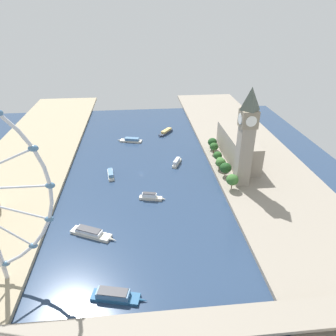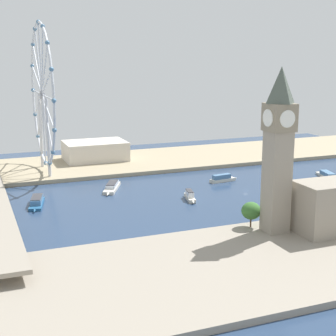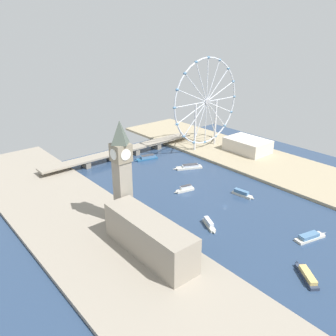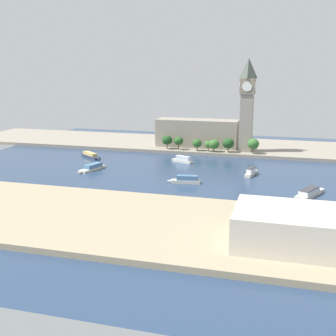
{
  "view_description": "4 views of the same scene",
  "coord_description": "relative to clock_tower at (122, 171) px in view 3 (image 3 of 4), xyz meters",
  "views": [
    {
      "loc": [
        -0.17,
        252.7,
        139.39
      ],
      "look_at": [
        -22.1,
        32.36,
        21.31
      ],
      "focal_mm": 32.93,
      "sensor_mm": 36.0,
      "label": 1
    },
    {
      "loc": [
        -295.94,
        174.85,
        91.9
      ],
      "look_at": [
        2.38,
        56.27,
        19.9
      ],
      "focal_mm": 54.97,
      "sensor_mm": 36.0,
      "label": 2
    },
    {
      "loc": [
        -214.72,
        -176.94,
        149.17
      ],
      "look_at": [
        -11.18,
        65.34,
        19.04
      ],
      "focal_mm": 37.31,
      "sensor_mm": 36.0,
      "label": 3
    },
    {
      "loc": [
        306.96,
        68.65,
        78.37
      ],
      "look_at": [
        14.59,
        -13.06,
        6.7
      ],
      "focal_mm": 46.1,
      "sensor_mm": 36.0,
      "label": 4
    }
  ],
  "objects": [
    {
      "name": "tour_boat_3",
      "position": [
        101.52,
        105.28,
        -43.88
      ],
      "size": [
        30.66,
        13.17,
        5.32
      ],
      "rotation": [
        0.0,
        0.0,
        2.91
      ],
      "color": "#235684",
      "rests_on": "ground_plane"
    },
    {
      "name": "parliament_block",
      "position": [
        -10.56,
        -46.98,
        -30.07
      ],
      "size": [
        22.0,
        77.97,
        26.12
      ],
      "primitive_type": "cube",
      "color": "gray",
      "rests_on": "riverbank_left"
    },
    {
      "name": "tour_boat_2",
      "position": [
        112.35,
        -29.26,
        -43.79
      ],
      "size": [
        7.58,
        23.47,
        5.46
      ],
      "rotation": [
        0.0,
        0.0,
        4.84
      ],
      "color": "beige",
      "rests_on": "ground_plane"
    },
    {
      "name": "ground_plane",
      "position": [
        84.62,
        -32.44,
        -46.13
      ],
      "size": [
        394.92,
        394.92,
        0.0
      ],
      "primitive_type": "plane",
      "color": "navy"
    },
    {
      "name": "riverbank_left",
      "position": [
        -27.84,
        -32.44,
        -44.63
      ],
      "size": [
        90.0,
        520.0,
        3.0
      ],
      "primitive_type": "cube",
      "color": "gray",
      "rests_on": "ground_plane"
    },
    {
      "name": "tree_row_embankment",
      "position": [
        9.76,
        -30.93,
        -35.31
      ],
      "size": [
        11.81,
        89.48,
        13.42
      ],
      "color": "#513823",
      "rests_on": "riverbank_left"
    },
    {
      "name": "tour_boat_6",
      "position": [
        120.45,
        52.06,
        -44.1
      ],
      "size": [
        32.69,
        19.09,
        4.94
      ],
      "rotation": [
        0.0,
        0.0,
        2.7
      ],
      "color": "beige",
      "rests_on": "ground_plane"
    },
    {
      "name": "riverside_hall",
      "position": [
        209.72,
        41.64,
        -35.22
      ],
      "size": [
        36.23,
        51.08,
        15.81
      ],
      "primitive_type": "cube",
      "color": "beige",
      "rests_on": "riverbank_right"
    },
    {
      "name": "river_bridge",
      "position": [
        84.62,
        130.87,
        -38.87
      ],
      "size": [
        206.92,
        16.53,
        9.63
      ],
      "color": "gray",
      "rests_on": "ground_plane"
    },
    {
      "name": "ferris_wheel",
      "position": [
        181.05,
        87.35,
        14.6
      ],
      "size": [
        109.27,
        3.2,
        112.41
      ],
      "color": "silver",
      "rests_on": "riverbank_right"
    },
    {
      "name": "tour_boat_0",
      "position": [
        77.7,
        12.4,
        -43.7
      ],
      "size": [
        21.72,
        8.22,
        6.0
      ],
      "rotation": [
        0.0,
        0.0,
        2.92
      ],
      "color": "beige",
      "rests_on": "ground_plane"
    },
    {
      "name": "tour_boat_4",
      "position": [
        94.24,
        -107.93,
        -44.15
      ],
      "size": [
        29.27,
        12.86,
        4.72
      ],
      "rotation": [
        0.0,
        0.0,
        6.03
      ],
      "color": "beige",
      "rests_on": "ground_plane"
    },
    {
      "name": "clock_tower",
      "position": [
        0.0,
        0.0,
        0.0
      ],
      "size": [
        13.79,
        13.79,
        82.75
      ],
      "color": "gray",
      "rests_on": "riverbank_left"
    },
    {
      "name": "riverbank_right",
      "position": [
        197.08,
        -32.44,
        -44.63
      ],
      "size": [
        90.0,
        520.0,
        3.0
      ],
      "primitive_type": "cube",
      "color": "tan",
      "rests_on": "ground_plane"
    },
    {
      "name": "tour_boat_1",
      "position": [
        52.34,
        -129.27,
        -44.13
      ],
      "size": [
        20.05,
        25.27,
        4.65
      ],
      "rotation": [
        0.0,
        0.0,
        0.94
      ],
      "color": "#2D384C",
      "rests_on": "ground_plane"
    },
    {
      "name": "tour_boat_5",
      "position": [
        49.07,
        -47.07,
        -43.75
      ],
      "size": [
        12.11,
        21.34,
        5.62
      ],
      "rotation": [
        0.0,
        0.0,
        4.28
      ],
      "color": "beige",
      "rests_on": "ground_plane"
    }
  ]
}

